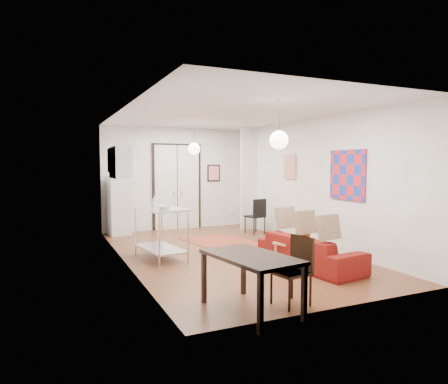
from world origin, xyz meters
name	(u,v)px	position (x,y,z in m)	size (l,w,h in m)	color
floor	(227,253)	(0.00, 0.00, 0.00)	(7.00, 7.00, 0.00)	brown
ceiling	(227,114)	(0.00, 0.00, 2.90)	(4.20, 7.00, 0.02)	silver
wall_back	(176,179)	(0.00, 3.50, 1.45)	(4.20, 0.02, 2.90)	white
wall_front	(341,197)	(0.00, -3.50, 1.45)	(4.20, 0.02, 2.90)	white
wall_left	(125,186)	(-2.10, 0.00, 1.45)	(0.02, 7.00, 2.90)	white
wall_right	(310,182)	(2.10, 0.00, 1.45)	(0.02, 7.00, 2.90)	white
double_doors	(177,187)	(0.00, 3.46, 1.20)	(1.44, 0.06, 2.50)	white
stub_partition	(249,179)	(1.85, 2.55, 1.45)	(0.50, 0.10, 2.90)	white
wall_cabinet	(120,163)	(-1.92, 1.50, 1.90)	(0.35, 1.00, 0.70)	silver
painting_popart	(347,175)	(2.08, -1.25, 1.65)	(0.05, 1.00, 1.00)	red
painting_abstract	(290,167)	(2.08, 0.80, 1.80)	(0.05, 0.50, 0.60)	#F1E6C9
poster_back	(214,173)	(1.15, 3.47, 1.60)	(0.40, 0.03, 0.50)	red
print_left	(110,160)	(-2.07, 2.00, 1.95)	(0.03, 0.44, 0.54)	#9E6B42
pendant_back	(194,149)	(0.00, 2.00, 2.25)	(0.30, 0.30, 0.80)	silver
pendant_front	(279,140)	(0.00, -2.00, 2.25)	(0.30, 0.30, 0.80)	silver
kilim_rug	(246,249)	(0.56, 0.22, 0.00)	(1.36, 3.63, 0.01)	#A64A29
sofa	(310,251)	(0.87, -1.68, 0.30)	(2.05, 0.80, 0.60)	maroon
coffee_table	(300,244)	(0.89, -1.35, 0.38)	(1.10, 0.84, 0.43)	tan
potted_plant	(305,229)	(0.99, -1.35, 0.65)	(0.33, 0.38, 0.42)	#30672E
kitchen_counter	(160,224)	(-1.39, 0.12, 0.68)	(0.84, 1.40, 1.02)	silver
bowl	(164,207)	(-1.39, -0.18, 1.04)	(0.24, 0.24, 0.06)	silver
soap_bottle	(154,201)	(-1.44, 0.37, 1.12)	(0.10, 0.09, 0.21)	teal
fridge	(119,206)	(-1.70, 3.15, 0.77)	(0.55, 0.55, 1.55)	silver
dining_table	(251,261)	(-1.11, -3.15, 0.65)	(0.95, 1.41, 0.73)	black
dining_chair_near	(287,265)	(-0.51, -3.06, 0.52)	(0.49, 0.64, 0.90)	#3D2213
dining_chair_far	(287,265)	(-0.51, -3.06, 0.52)	(0.49, 0.64, 0.90)	#3D2213
black_side_chair	(253,213)	(1.67, 1.94, 0.55)	(0.51, 0.51, 0.94)	black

